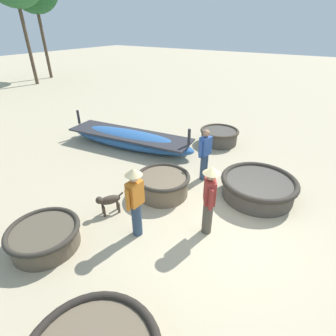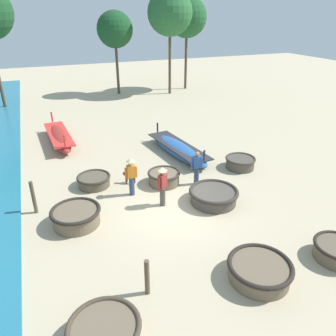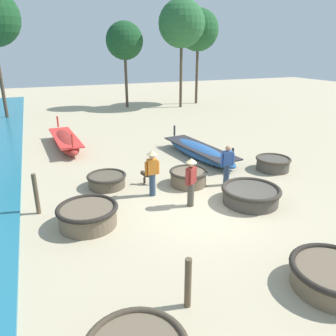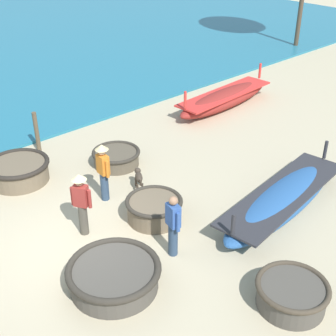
{
  "view_description": "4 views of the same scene",
  "coord_description": "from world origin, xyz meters",
  "px_view_note": "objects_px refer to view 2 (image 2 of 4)",
  "views": [
    {
      "loc": [
        -4.55,
        -1.36,
        4.16
      ],
      "look_at": [
        0.5,
        1.88,
        0.81
      ],
      "focal_mm": 28.0,
      "sensor_mm": 36.0,
      "label": 1
    },
    {
      "loc": [
        -4.34,
        -10.08,
        7.05
      ],
      "look_at": [
        0.39,
        1.45,
        1.03
      ],
      "focal_mm": 35.0,
      "sensor_mm": 36.0,
      "label": 2
    },
    {
      "loc": [
        -4.73,
        -8.49,
        4.96
      ],
      "look_at": [
        -0.63,
        1.5,
        1.0
      ],
      "focal_mm": 35.0,
      "sensor_mm": 36.0,
      "label": 3
    },
    {
      "loc": [
        7.9,
        -4.34,
        7.09
      ],
      "look_at": [
        -0.12,
        2.95,
        0.91
      ],
      "focal_mm": 50.0,
      "sensor_mm": 36.0,
      "label": 4
    }
  ],
  "objects_px": {
    "tree_left_mid": "(170,13)",
    "dog": "(129,176)",
    "long_boat_red_hull": "(59,137)",
    "fisherman_with_hat": "(163,184)",
    "fisherman_hauling": "(131,174)",
    "tree_tall_back": "(115,30)",
    "coracle_upturned": "(76,216)",
    "coracle_far_left": "(164,177)",
    "mooring_post_shoreline": "(147,277)",
    "mooring_post_mid_beach": "(34,197)",
    "coracle_weathered": "(240,162)",
    "coracle_far_right": "(94,180)",
    "tree_center": "(187,17)",
    "long_boat_ochre_hull": "(178,149)",
    "coracle_front_left": "(260,270)",
    "fisherman_crouching": "(197,167)",
    "coracle_front_right": "(214,195)",
    "coracle_tilted": "(104,333)"
  },
  "relations": [
    {
      "from": "long_boat_ochre_hull",
      "to": "tree_tall_back",
      "type": "bearing_deg",
      "value": 87.38
    },
    {
      "from": "fisherman_with_hat",
      "to": "coracle_upturned",
      "type": "bearing_deg",
      "value": -179.85
    },
    {
      "from": "tree_tall_back",
      "to": "coracle_weathered",
      "type": "bearing_deg",
      "value": -85.42
    },
    {
      "from": "long_boat_red_hull",
      "to": "fisherman_with_hat",
      "type": "relative_size",
      "value": 3.04
    },
    {
      "from": "coracle_far_right",
      "to": "fisherman_hauling",
      "type": "distance_m",
      "value": 2.05
    },
    {
      "from": "long_boat_ochre_hull",
      "to": "tree_left_mid",
      "type": "height_order",
      "value": "tree_left_mid"
    },
    {
      "from": "fisherman_crouching",
      "to": "fisherman_hauling",
      "type": "height_order",
      "value": "fisherman_hauling"
    },
    {
      "from": "coracle_tilted",
      "to": "fisherman_crouching",
      "type": "xyz_separation_m",
      "value": [
        5.49,
        6.18,
        0.51
      ]
    },
    {
      "from": "fisherman_hauling",
      "to": "fisherman_with_hat",
      "type": "distance_m",
      "value": 1.55
    },
    {
      "from": "long_boat_red_hull",
      "to": "mooring_post_mid_beach",
      "type": "distance_m",
      "value": 7.45
    },
    {
      "from": "fisherman_hauling",
      "to": "tree_left_mid",
      "type": "relative_size",
      "value": 0.19
    },
    {
      "from": "coracle_front_right",
      "to": "long_boat_ochre_hull",
      "type": "bearing_deg",
      "value": 82.54
    },
    {
      "from": "tree_tall_back",
      "to": "fisherman_crouching",
      "type": "bearing_deg",
      "value": -94.0
    },
    {
      "from": "tree_tall_back",
      "to": "tree_left_mid",
      "type": "bearing_deg",
      "value": -21.74
    },
    {
      "from": "coracle_front_right",
      "to": "dog",
      "type": "height_order",
      "value": "coracle_front_right"
    },
    {
      "from": "coracle_far_right",
      "to": "tree_tall_back",
      "type": "bearing_deg",
      "value": 71.96
    },
    {
      "from": "fisherman_hauling",
      "to": "mooring_post_mid_beach",
      "type": "height_order",
      "value": "fisherman_hauling"
    },
    {
      "from": "coracle_far_right",
      "to": "mooring_post_mid_beach",
      "type": "xyz_separation_m",
      "value": [
        -2.48,
        -1.3,
        0.4
      ]
    },
    {
      "from": "coracle_far_right",
      "to": "fisherman_crouching",
      "type": "relative_size",
      "value": 0.94
    },
    {
      "from": "coracle_front_right",
      "to": "coracle_upturned",
      "type": "relative_size",
      "value": 1.11
    },
    {
      "from": "tree_center",
      "to": "tree_tall_back",
      "type": "height_order",
      "value": "tree_center"
    },
    {
      "from": "tree_left_mid",
      "to": "dog",
      "type": "bearing_deg",
      "value": -118.4
    },
    {
      "from": "coracle_front_left",
      "to": "fisherman_hauling",
      "type": "relative_size",
      "value": 1.13
    },
    {
      "from": "coracle_far_left",
      "to": "dog",
      "type": "relative_size",
      "value": 2.42
    },
    {
      "from": "coracle_upturned",
      "to": "coracle_far_left",
      "type": "relative_size",
      "value": 1.23
    },
    {
      "from": "long_boat_ochre_hull",
      "to": "fisherman_with_hat",
      "type": "bearing_deg",
      "value": -120.72
    },
    {
      "from": "fisherman_hauling",
      "to": "tree_tall_back",
      "type": "bearing_deg",
      "value": 77.1
    },
    {
      "from": "dog",
      "to": "tree_tall_back",
      "type": "bearing_deg",
      "value": 76.94
    },
    {
      "from": "tree_center",
      "to": "tree_left_mid",
      "type": "bearing_deg",
      "value": -148.45
    },
    {
      "from": "tree_tall_back",
      "to": "tree_center",
      "type": "bearing_deg",
      "value": -3.31
    },
    {
      "from": "coracle_front_right",
      "to": "mooring_post_mid_beach",
      "type": "height_order",
      "value": "mooring_post_mid_beach"
    },
    {
      "from": "tree_center",
      "to": "long_boat_ochre_hull",
      "type": "bearing_deg",
      "value": -116.33
    },
    {
      "from": "long_boat_ochre_hull",
      "to": "tree_center",
      "type": "relative_size",
      "value": 0.64
    },
    {
      "from": "coracle_upturned",
      "to": "tree_center",
      "type": "bearing_deg",
      "value": 55.34
    },
    {
      "from": "coracle_front_left",
      "to": "coracle_upturned",
      "type": "xyz_separation_m",
      "value": [
        -4.49,
        4.76,
        0.04
      ]
    },
    {
      "from": "coracle_weathered",
      "to": "coracle_far_left",
      "type": "distance_m",
      "value": 4.08
    },
    {
      "from": "long_boat_ochre_hull",
      "to": "mooring_post_mid_beach",
      "type": "xyz_separation_m",
      "value": [
        -7.36,
        -3.1,
        0.35
      ]
    },
    {
      "from": "tree_center",
      "to": "tree_left_mid",
      "type": "xyz_separation_m",
      "value": [
        -2.25,
        -1.38,
        0.38
      ]
    },
    {
      "from": "mooring_post_shoreline",
      "to": "mooring_post_mid_beach",
      "type": "height_order",
      "value": "mooring_post_mid_beach"
    },
    {
      "from": "coracle_weathered",
      "to": "coracle_far_right",
      "type": "distance_m",
      "value": 7.08
    },
    {
      "from": "coracle_weathered",
      "to": "mooring_post_shoreline",
      "type": "height_order",
      "value": "mooring_post_shoreline"
    },
    {
      "from": "long_boat_red_hull",
      "to": "tree_tall_back",
      "type": "bearing_deg",
      "value": 59.91
    },
    {
      "from": "coracle_far_right",
      "to": "fisherman_crouching",
      "type": "height_order",
      "value": "fisherman_crouching"
    },
    {
      "from": "coracle_far_left",
      "to": "fisherman_crouching",
      "type": "xyz_separation_m",
      "value": [
        1.33,
        -0.58,
        0.51
      ]
    },
    {
      "from": "coracle_upturned",
      "to": "mooring_post_shoreline",
      "type": "distance_m",
      "value": 4.27
    },
    {
      "from": "coracle_far_left",
      "to": "mooring_post_shoreline",
      "type": "height_order",
      "value": "mooring_post_shoreline"
    },
    {
      "from": "coracle_far_left",
      "to": "coracle_far_right",
      "type": "bearing_deg",
      "value": 161.18
    },
    {
      "from": "tree_left_mid",
      "to": "coracle_front_right",
      "type": "bearing_deg",
      "value": -107.34
    },
    {
      "from": "mooring_post_mid_beach",
      "to": "tree_center",
      "type": "distance_m",
      "value": 24.0
    },
    {
      "from": "coracle_weathered",
      "to": "mooring_post_shoreline",
      "type": "relative_size",
      "value": 1.31
    }
  ]
}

